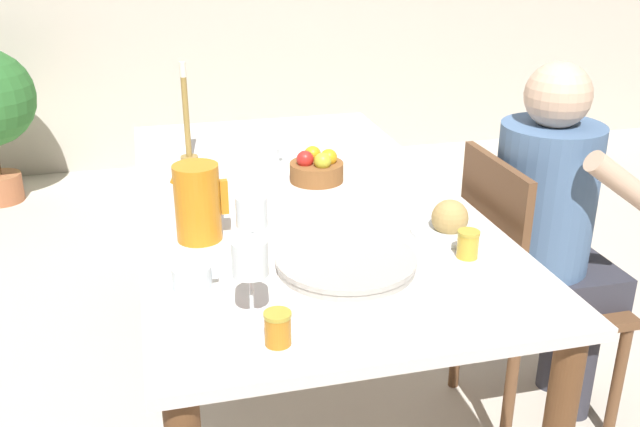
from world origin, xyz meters
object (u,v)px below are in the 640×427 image
at_px(person_seated, 552,219).
at_px(candlestick_tall, 187,123).
at_px(jam_jar_red, 278,327).
at_px(fruit_bowl, 317,168).
at_px(teacup_near_person, 192,280).
at_px(jam_jar_amber, 468,243).
at_px(wine_glass_water, 252,215).
at_px(chair_person_side, 522,287).
at_px(teacup_across, 266,157).
at_px(bread_plate, 450,222).
at_px(wine_glass_juice, 250,263).
at_px(serving_tray, 346,263).
at_px(red_pitcher, 198,202).

height_order(person_seated, candlestick_tall, person_seated).
bearing_deg(jam_jar_red, fruit_bowl, 71.45).
height_order(teacup_near_person, jam_jar_amber, jam_jar_amber).
distance_m(wine_glass_water, fruit_bowl, 0.61).
bearing_deg(wine_glass_water, chair_person_side, 13.04).
bearing_deg(wine_glass_water, fruit_bowl, 61.43).
relative_size(teacup_across, bread_plate, 0.73).
height_order(jam_jar_red, candlestick_tall, candlestick_tall).
bearing_deg(chair_person_side, bread_plate, -66.01).
height_order(chair_person_side, teacup_across, chair_person_side).
distance_m(person_seated, candlestick_tall, 1.23).
distance_m(chair_person_side, teacup_across, 0.93).
xyz_separation_m(wine_glass_juice, teacup_near_person, (-0.11, 0.16, -0.11)).
xyz_separation_m(person_seated, wine_glass_juice, (-0.99, -0.47, 0.21)).
bearing_deg(wine_glass_water, serving_tray, -20.22).
bearing_deg(wine_glass_water, wine_glass_juice, -99.74).
height_order(red_pitcher, bread_plate, red_pitcher).
bearing_deg(teacup_near_person, fruit_bowl, 54.65).
relative_size(wine_glass_juice, serving_tray, 0.54).
distance_m(red_pitcher, candlestick_tall, 0.66).
xyz_separation_m(wine_glass_juice, jam_jar_amber, (0.56, 0.16, -0.09)).
bearing_deg(jam_jar_amber, person_seated, 35.72).
xyz_separation_m(teacup_across, fruit_bowl, (0.13, -0.20, 0.02)).
bearing_deg(jam_jar_amber, fruit_bowl, 110.06).
bearing_deg(candlestick_tall, chair_person_side, -34.04).
bearing_deg(wine_glass_juice, red_pitcher, 99.06).
xyz_separation_m(chair_person_side, person_seated, (0.09, 0.02, 0.21)).
distance_m(teacup_across, serving_tray, 0.81).
bearing_deg(jam_jar_red, chair_person_side, 32.62).
height_order(wine_glass_juice, bread_plate, wine_glass_juice).
height_order(wine_glass_water, teacup_near_person, wine_glass_water).
bearing_deg(jam_jar_amber, teacup_near_person, -179.95).
bearing_deg(jam_jar_red, red_pitcher, 100.91).
distance_m(wine_glass_juice, bread_plate, 0.66).
relative_size(chair_person_side, teacup_across, 6.00).
distance_m(bread_plate, jam_jar_amber, 0.15).
bearing_deg(serving_tray, fruit_bowl, 82.67).
xyz_separation_m(chair_person_side, jam_jar_amber, (-0.34, -0.29, 0.32)).
relative_size(jam_jar_red, fruit_bowl, 0.41).
distance_m(serving_tray, candlestick_tall, 0.97).
relative_size(teacup_across, jam_jar_amber, 2.14).
xyz_separation_m(chair_person_side, teacup_near_person, (-1.02, -0.29, 0.31)).
height_order(teacup_across, jam_jar_amber, jam_jar_amber).
height_order(red_pitcher, wine_glass_juice, red_pitcher).
height_order(red_pitcher, jam_jar_red, red_pitcher).
bearing_deg(wine_glass_water, candlestick_tall, 95.94).
xyz_separation_m(jam_jar_red, candlestick_tall, (-0.08, 1.20, 0.09)).
bearing_deg(candlestick_tall, teacup_near_person, -94.06).
relative_size(red_pitcher, wine_glass_juice, 1.12).
xyz_separation_m(red_pitcher, candlestick_tall, (0.02, 0.66, 0.03)).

